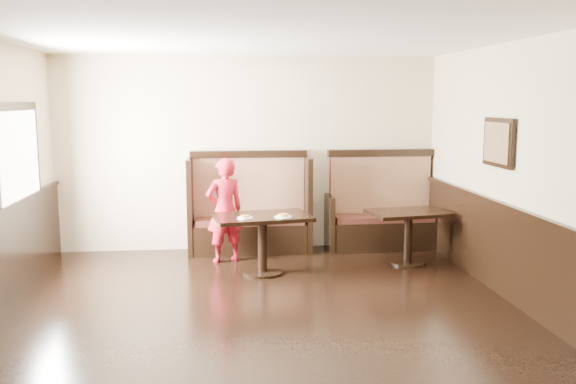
{
  "coord_description": "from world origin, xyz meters",
  "views": [
    {
      "loc": [
        -0.38,
        -5.34,
        2.18
      ],
      "look_at": [
        0.46,
        2.35,
        1.0
      ],
      "focal_mm": 38.0,
      "sensor_mm": 36.0,
      "label": 1
    }
  ],
  "objects": [
    {
      "name": "booth_neighbor",
      "position": [
        1.95,
        3.29,
        0.48
      ],
      "size": [
        1.65,
        0.72,
        1.45
      ],
      "color": "black",
      "rests_on": "ground"
    },
    {
      "name": "booth_main",
      "position": [
        0.0,
        3.3,
        0.53
      ],
      "size": [
        1.75,
        0.72,
        1.45
      ],
      "color": "black",
      "rests_on": "ground"
    },
    {
      "name": "child",
      "position": [
        -0.36,
        2.75,
        0.71
      ],
      "size": [
        0.6,
        0.49,
        1.41
      ],
      "primitive_type": "imported",
      "rotation": [
        0.0,
        0.0,
        3.49
      ],
      "color": "red",
      "rests_on": "ground"
    },
    {
      "name": "pizza_plate_right",
      "position": [
        0.36,
        1.96,
        0.76
      ],
      "size": [
        0.22,
        0.22,
        0.04
      ],
      "color": "white",
      "rests_on": "table_main"
    },
    {
      "name": "room_shell",
      "position": [
        -0.3,
        0.28,
        0.67
      ],
      "size": [
        7.0,
        7.0,
        7.0
      ],
      "color": "#CBB393",
      "rests_on": "ground"
    },
    {
      "name": "ground",
      "position": [
        0.0,
        0.0,
        0.0
      ],
      "size": [
        7.0,
        7.0,
        0.0
      ],
      "primitive_type": "plane",
      "color": "black",
      "rests_on": "ground"
    },
    {
      "name": "table_neighbor",
      "position": [
        2.07,
        2.38,
        0.53
      ],
      "size": [
        1.11,
        0.82,
        0.71
      ],
      "rotation": [
        0.0,
        0.0,
        0.15
      ],
      "color": "black",
      "rests_on": "ground"
    },
    {
      "name": "table_main",
      "position": [
        0.11,
        2.11,
        0.57
      ],
      "size": [
        1.28,
        0.91,
        0.75
      ],
      "rotation": [
        0.0,
        0.0,
        0.16
      ],
      "color": "black",
      "rests_on": "ground"
    },
    {
      "name": "pizza_plate_left",
      "position": [
        -0.11,
        1.94,
        0.76
      ],
      "size": [
        0.2,
        0.2,
        0.04
      ],
      "color": "white",
      "rests_on": "table_main"
    }
  ]
}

